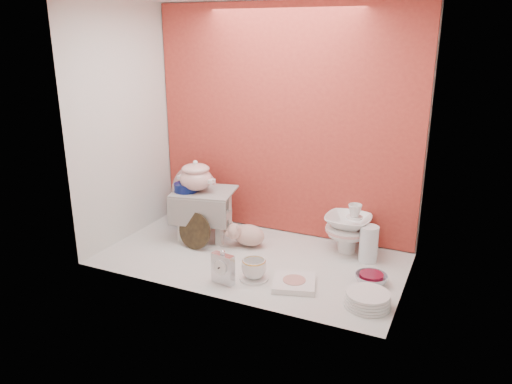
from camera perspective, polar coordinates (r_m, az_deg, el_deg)
ground at (r=3.02m, az=-0.51°, el=-7.65°), size 1.80×1.80×0.00m
niche_shell at (r=2.92m, az=0.98°, el=10.52°), size 1.86×1.03×1.53m
step_stool at (r=3.28m, az=-5.92°, el=-2.53°), size 0.45×0.41×0.33m
soup_tureen at (r=3.19m, az=-6.97°, el=1.87°), size 0.28×0.28×0.21m
cobalt_bowl at (r=3.22m, az=-8.13°, el=0.55°), size 0.20×0.20×0.06m
floral_platter at (r=3.48m, az=-7.16°, el=-0.47°), size 0.45×0.18×0.43m
blue_white_vase at (r=3.56m, az=-8.10°, el=-1.61°), size 0.30×0.30×0.25m
lacquer_tray at (r=3.14m, az=-7.11°, el=-4.49°), size 0.24×0.09×0.23m
mantel_clock at (r=2.71m, az=-3.84°, el=-8.67°), size 0.14×0.07×0.19m
plush_pig at (r=3.16m, az=-0.80°, el=-4.98°), size 0.30×0.24×0.15m
teacup_saucer at (r=2.78m, az=-0.24°, el=-9.94°), size 0.18×0.18×0.01m
gold_rim_teacup at (r=2.75m, az=-0.24°, el=-8.84°), size 0.15×0.15×0.11m
lattice_dish at (r=2.72m, az=4.44°, el=-10.43°), size 0.28×0.28×0.03m
dinner_plate_stack at (r=2.58m, az=12.79°, el=-11.98°), size 0.29×0.29×0.07m
crystal_bowl at (r=2.80m, az=13.17°, el=-9.79°), size 0.23×0.23×0.05m
clear_glass_vase at (r=3.02m, az=12.89°, el=-5.87°), size 0.14×0.14×0.22m
porcelain_tower at (r=3.10m, az=10.56°, el=-4.05°), size 0.31×0.31×0.32m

